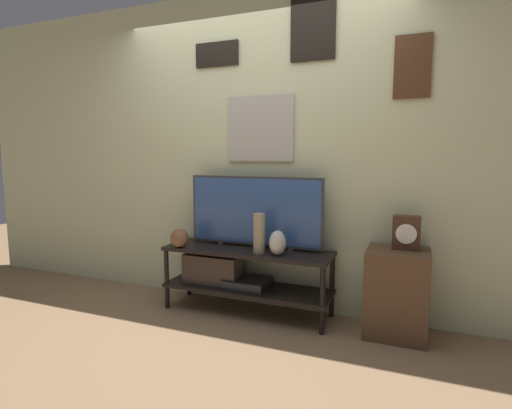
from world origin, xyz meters
TOP-DOWN VIEW (x-y plane):
  - ground_plane at (0.00, 0.00)m, footprint 12.00×12.00m
  - wall_back at (0.01, 0.51)m, footprint 6.40×0.08m
  - media_console at (-0.12, 0.25)m, footprint 1.42×0.42m
  - television at (0.03, 0.34)m, footprint 1.17×0.05m
  - vase_urn_stoneware at (0.30, 0.15)m, footprint 0.13×0.14m
  - vase_round_glass at (-0.56, 0.09)m, footprint 0.16×0.16m
  - vase_tall_ceramic at (0.13, 0.18)m, footprint 0.09×0.09m
  - side_table at (1.19, 0.26)m, footprint 0.44×0.38m
  - mantel_clock at (1.23, 0.31)m, footprint 0.19×0.11m

SIDE VIEW (x-z plane):
  - ground_plane at x=0.00m, z-range 0.00..0.00m
  - side_table at x=1.19m, z-range 0.00..0.64m
  - media_console at x=-0.12m, z-range 0.07..0.62m
  - vase_round_glass at x=-0.56m, z-range 0.55..0.70m
  - vase_urn_stoneware at x=0.30m, z-range 0.55..0.74m
  - vase_tall_ceramic at x=0.13m, z-range 0.55..0.86m
  - mantel_clock at x=1.23m, z-range 0.64..0.89m
  - television at x=0.03m, z-range 0.56..1.16m
  - wall_back at x=0.01m, z-range 0.01..2.71m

